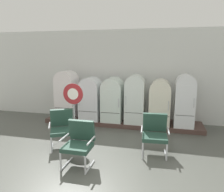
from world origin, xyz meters
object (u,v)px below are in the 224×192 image
object	(u,v)px
armchair_left	(62,127)
sign_stand	(74,110)
refrigerator_3	(135,98)
refrigerator_4	(160,101)
refrigerator_2	(113,98)
armchair_center	(79,141)
armchair_right	(155,132)
refrigerator_5	(185,99)
refrigerator_1	(91,97)
refrigerator_0	(67,93)

from	to	relation	value
armchair_left	sign_stand	size ratio (longest dim) A/B	0.60
refrigerator_3	refrigerator_4	xyz separation A→B (m)	(0.78, 0.05, -0.08)
refrigerator_2	sign_stand	distance (m)	1.74
refrigerator_2	armchair_center	distance (m)	2.79
refrigerator_3	armchair_right	bearing A→B (deg)	-68.31
armchair_center	refrigerator_5	bearing A→B (deg)	49.29
armchair_right	refrigerator_1	bearing A→B (deg)	140.47
refrigerator_0	armchair_right	distance (m)	3.63
refrigerator_0	refrigerator_5	distance (m)	3.90
refrigerator_0	refrigerator_3	size ratio (longest dim) A/B	1.05
refrigerator_0	refrigerator_3	bearing A→B (deg)	-0.90
refrigerator_2	refrigerator_4	distance (m)	1.53
sign_stand	armchair_left	bearing A→B (deg)	-112.78
refrigerator_1	refrigerator_2	size ratio (longest dim) A/B	0.99
armchair_left	sign_stand	world-z (taller)	sign_stand
refrigerator_2	refrigerator_4	world-z (taller)	refrigerator_2
refrigerator_0	sign_stand	distance (m)	1.85
refrigerator_4	refrigerator_1	bearing A→B (deg)	179.98
armchair_left	sign_stand	distance (m)	0.54
refrigerator_2	armchair_right	distance (m)	2.38
refrigerator_0	armchair_center	bearing A→B (deg)	-60.55
refrigerator_0	armchair_left	bearing A→B (deg)	-68.60
refrigerator_1	refrigerator_3	size ratio (longest dim) A/B	0.92
armchair_left	armchair_center	size ratio (longest dim) A/B	1.00
refrigerator_0	armchair_center	distance (m)	3.20
refrigerator_4	armchair_center	bearing A→B (deg)	-120.22
refrigerator_2	armchair_left	xyz separation A→B (m)	(-0.86, -1.99, -0.38)
refrigerator_5	armchair_right	xyz separation A→B (m)	(-0.81, -1.80, -0.47)
refrigerator_0	armchair_right	xyz separation A→B (m)	(3.09, -1.83, -0.49)
refrigerator_1	refrigerator_3	bearing A→B (deg)	-1.78
armchair_center	armchair_right	bearing A→B (deg)	30.95
refrigerator_5	armchair_right	world-z (taller)	refrigerator_5
refrigerator_0	refrigerator_4	distance (m)	3.16
refrigerator_4	armchair_left	bearing A→B (deg)	-140.22
refrigerator_1	armchair_right	size ratio (longest dim) A/B	1.51
refrigerator_0	sign_stand	size ratio (longest dim) A/B	1.04
refrigerator_5	armchair_right	distance (m)	2.03
armchair_left	armchair_right	size ratio (longest dim) A/B	1.00
refrigerator_0	armchair_left	xyz separation A→B (m)	(0.78, -1.98, -0.49)
refrigerator_2	sign_stand	xyz separation A→B (m)	(-0.69, -1.60, -0.04)
refrigerator_5	refrigerator_4	bearing A→B (deg)	177.22
refrigerator_4	armchair_left	world-z (taller)	refrigerator_4
refrigerator_2	refrigerator_3	distance (m)	0.75
refrigerator_0	refrigerator_1	size ratio (longest dim) A/B	1.14
refrigerator_3	sign_stand	distance (m)	2.12
armchair_center	sign_stand	distance (m)	1.36
refrigerator_2	armchair_right	world-z (taller)	refrigerator_2
sign_stand	refrigerator_4	bearing A→B (deg)	35.68
refrigerator_0	refrigerator_1	distance (m)	0.87
refrigerator_0	refrigerator_2	xyz separation A→B (m)	(1.63, 0.01, -0.11)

